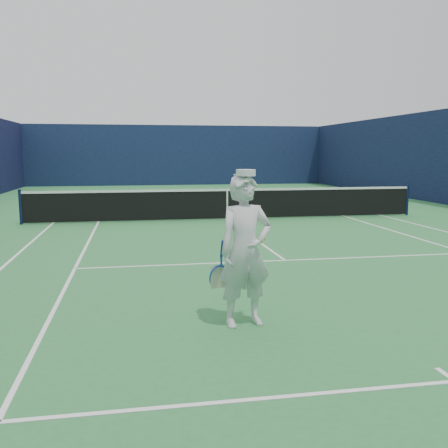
% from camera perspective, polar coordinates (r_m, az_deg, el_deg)
% --- Properties ---
extents(ground, '(80.00, 80.00, 0.00)m').
position_cam_1_polar(ground, '(16.34, 0.37, 0.52)').
color(ground, '#2C743A').
rests_on(ground, ground).
extents(court_markings, '(11.03, 23.83, 0.01)m').
position_cam_1_polar(court_markings, '(16.34, 0.37, 0.54)').
color(court_markings, white).
rests_on(court_markings, ground).
extents(windscreen_fence, '(20.12, 36.12, 4.00)m').
position_cam_1_polar(windscreen_fence, '(16.19, 0.37, 7.56)').
color(windscreen_fence, '#0F1A39').
rests_on(windscreen_fence, ground).
extents(tennis_net, '(12.88, 0.09, 1.07)m').
position_cam_1_polar(tennis_net, '(16.27, 0.37, 2.46)').
color(tennis_net, '#141E4C').
rests_on(tennis_net, ground).
extents(tennis_player, '(0.85, 0.58, 1.97)m').
position_cam_1_polar(tennis_player, '(6.23, 2.44, -3.04)').
color(tennis_player, silver).
rests_on(tennis_player, ground).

